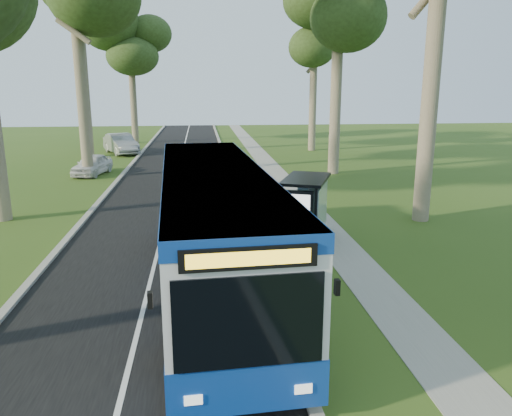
# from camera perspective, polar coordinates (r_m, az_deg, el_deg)

# --- Properties ---
(ground) EXTENTS (120.00, 120.00, 0.00)m
(ground) POSITION_cam_1_polar(r_m,az_deg,el_deg) (15.23, 1.31, -8.07)
(ground) COLOR #345219
(ground) RESTS_ON ground
(road) EXTENTS (7.00, 100.00, 0.02)m
(road) POSITION_cam_1_polar(r_m,az_deg,el_deg) (24.72, -9.86, 0.36)
(road) COLOR black
(road) RESTS_ON ground
(kerb_east) EXTENTS (0.25, 100.00, 0.12)m
(kerb_east) POSITION_cam_1_polar(r_m,az_deg,el_deg) (24.73, -1.75, 0.69)
(kerb_east) COLOR #9E9B93
(kerb_east) RESTS_ON ground
(kerb_west) EXTENTS (0.25, 100.00, 0.12)m
(kerb_west) POSITION_cam_1_polar(r_m,az_deg,el_deg) (25.18, -17.84, 0.26)
(kerb_west) COLOR #9E9B93
(kerb_west) RESTS_ON ground
(centre_line) EXTENTS (0.12, 100.00, 0.00)m
(centre_line) POSITION_cam_1_polar(r_m,az_deg,el_deg) (24.71, -9.86, 0.39)
(centre_line) COLOR white
(centre_line) RESTS_ON road
(footpath) EXTENTS (1.50, 100.00, 0.02)m
(footpath) POSITION_cam_1_polar(r_m,az_deg,el_deg) (25.15, 5.08, 0.75)
(footpath) COLOR gray
(footpath) RESTS_ON ground
(bus) EXTENTS (3.46, 13.12, 3.44)m
(bus) POSITION_cam_1_polar(r_m,az_deg,el_deg) (14.19, -4.80, -2.17)
(bus) COLOR silver
(bus) RESTS_ON ground
(bus_stop_sign) EXTENTS (0.14, 0.34, 2.41)m
(bus_stop_sign) POSITION_cam_1_polar(r_m,az_deg,el_deg) (10.69, 6.12, -9.23)
(bus_stop_sign) COLOR gray
(bus_stop_sign) RESTS_ON ground
(bus_shelter) EXTENTS (2.41, 3.13, 2.38)m
(bus_shelter) POSITION_cam_1_polar(r_m,az_deg,el_deg) (18.32, 6.36, 1.10)
(bus_shelter) COLOR black
(bus_shelter) RESTS_ON ground
(litter_bin) EXTENTS (0.60, 0.60, 1.06)m
(litter_bin) POSITION_cam_1_polar(r_m,az_deg,el_deg) (20.28, 1.83, -0.87)
(litter_bin) COLOR black
(litter_bin) RESTS_ON ground
(car_white) EXTENTS (2.33, 4.14, 1.33)m
(car_white) POSITION_cam_1_polar(r_m,az_deg,el_deg) (34.32, -18.22, 4.74)
(car_white) COLOR silver
(car_white) RESTS_ON ground
(car_silver) EXTENTS (3.75, 5.42, 1.69)m
(car_silver) POSITION_cam_1_polar(r_m,az_deg,el_deg) (44.37, -15.19, 7.11)
(car_silver) COLOR #9C9EA4
(car_silver) RESTS_ON ground
(tree_west_e) EXTENTS (5.20, 5.20, 14.60)m
(tree_west_e) POSITION_cam_1_polar(r_m,az_deg,el_deg) (52.67, -14.27, 19.04)
(tree_west_e) COLOR #7A6B56
(tree_west_e) RESTS_ON ground
(tree_east_d) EXTENTS (5.20, 5.20, 13.21)m
(tree_east_d) POSITION_cam_1_polar(r_m,az_deg,el_deg) (45.29, 6.71, 18.97)
(tree_east_d) COLOR #7A6B56
(tree_east_d) RESTS_ON ground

